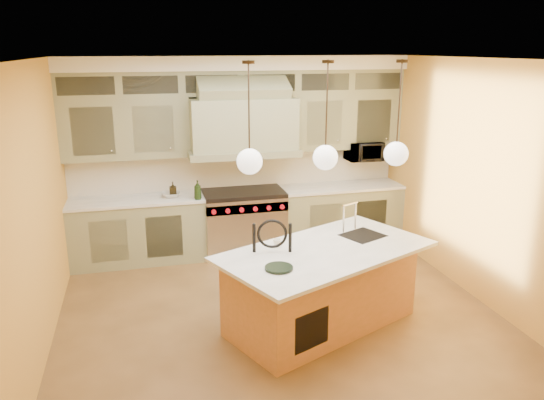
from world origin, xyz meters
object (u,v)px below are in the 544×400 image
object	(u,v)px
counter_stool	(272,273)
microwave	(364,151)
kitchen_island	(322,286)
range	(244,221)

from	to	relation	value
counter_stool	microwave	size ratio (longest dim) A/B	2.37
kitchen_island	counter_stool	bearing A→B (deg)	167.60
range	kitchen_island	xyz separation A→B (m)	(0.41, -2.39, -0.01)
range	kitchen_island	distance (m)	2.43
range	kitchen_island	world-z (taller)	kitchen_island
range	microwave	size ratio (longest dim) A/B	2.21
range	counter_stool	world-z (taller)	counter_stool
microwave	kitchen_island	bearing A→B (deg)	-121.71
range	kitchen_island	size ratio (longest dim) A/B	0.46
counter_stool	microwave	distance (m)	3.46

